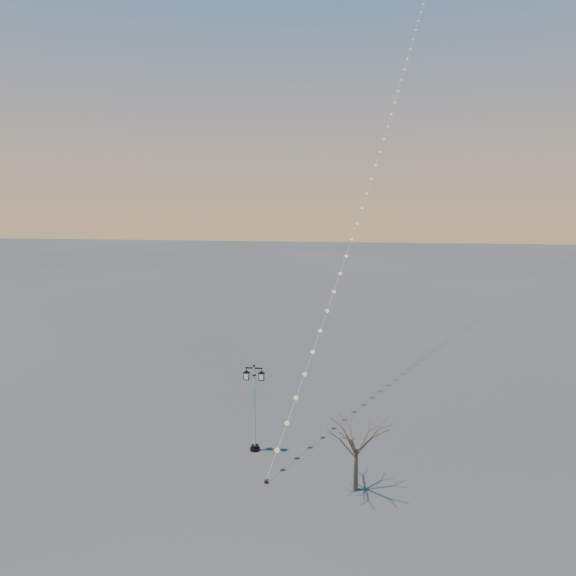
# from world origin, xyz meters

# --- Properties ---
(ground) EXTENTS (300.00, 300.00, 0.00)m
(ground) POSITION_xyz_m (0.00, 0.00, 0.00)
(ground) COLOR #3E403E
(ground) RESTS_ON ground
(street_lamp) EXTENTS (1.44, 0.63, 5.69)m
(street_lamp) POSITION_xyz_m (-0.16, 3.07, 3.15)
(street_lamp) COLOR black
(street_lamp) RESTS_ON ground
(bare_tree) EXTENTS (2.71, 2.71, 4.49)m
(bare_tree) POSITION_xyz_m (6.16, -0.64, 3.12)
(bare_tree) COLOR brown
(bare_tree) RESTS_ON ground
(kite_train) EXTENTS (13.76, 45.61, 40.96)m
(kite_train) POSITION_xyz_m (7.75, 21.94, 20.39)
(kite_train) COLOR black
(kite_train) RESTS_ON ground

